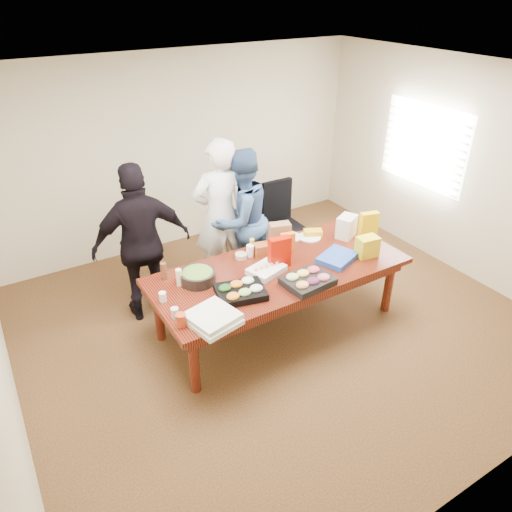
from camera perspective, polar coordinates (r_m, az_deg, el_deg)
floor at (r=5.61m, az=2.60°, el=-8.09°), size 5.50×5.00×0.02m
ceiling at (r=4.46m, az=3.46°, el=20.44°), size 5.50×5.00×0.02m
wall_back at (r=6.94m, az=-8.87°, el=12.20°), size 5.50×0.04×2.70m
wall_front at (r=3.46m, az=27.21°, el=-11.63°), size 5.50×0.04×2.70m
wall_right at (r=6.71m, az=23.14°, el=9.49°), size 0.04×5.00×2.70m
window_panel at (r=6.99m, az=19.37°, el=12.29°), size 0.03×1.40×1.10m
window_blinds at (r=6.96m, az=19.15°, el=12.26°), size 0.04×1.36×1.00m
conference_table at (r=5.38m, az=2.70°, el=-4.87°), size 2.80×1.20×0.75m
office_chair at (r=6.55m, az=3.46°, el=3.64°), size 0.55×0.55×1.07m
person_center at (r=5.85m, az=-4.24°, el=4.85°), size 0.75×0.54×1.93m
person_right at (r=5.88m, az=-1.88°, el=4.34°), size 1.02×0.89×1.79m
person_left at (r=5.41m, az=-13.42°, el=1.40°), size 1.13×0.56×1.86m
veggie_tray at (r=4.73m, az=-1.84°, el=-4.33°), size 0.54×0.47×0.07m
fruit_tray at (r=4.91m, az=6.19°, el=-3.00°), size 0.52×0.42×0.07m
sheet_cake at (r=5.08m, az=1.26°, el=-1.66°), size 0.43×0.37×0.07m
salad_bowl at (r=4.95m, az=-6.97°, el=-2.48°), size 0.40×0.40×0.12m
chip_bag_blue at (r=5.37m, az=9.67°, el=-0.21°), size 0.51×0.45×0.06m
chip_bag_red at (r=5.12m, az=2.80°, el=0.44°), size 0.25×0.13×0.35m
chip_bag_yellow at (r=5.86m, az=13.28°, el=3.59°), size 0.23×0.14×0.33m
chip_bag_orange at (r=5.41m, az=3.78°, el=1.55°), size 0.17×0.10×0.25m
mayo_jar at (r=5.36m, az=-0.71°, el=0.63°), size 0.09×0.09×0.13m
mustard_bottle at (r=5.45m, az=-0.49°, el=1.33°), size 0.06×0.06×0.15m
dressing_bottle at (r=5.03m, az=-10.93°, el=-1.79°), size 0.08×0.08×0.19m
ranch_bottle at (r=4.90m, az=-9.16°, el=-2.55°), size 0.07×0.07×0.19m
banana_bunch at (r=5.85m, az=6.83°, el=2.77°), size 0.25×0.21×0.07m
bread_loaf at (r=5.41m, az=1.46°, el=0.94°), size 0.35×0.21×0.13m
kraft_bag at (r=5.49m, az=2.84°, el=2.42°), size 0.27×0.20×0.31m
red_cup at (r=4.38m, az=-8.94°, el=-7.55°), size 0.09×0.09×0.13m
clear_cup_a at (r=4.49m, az=-9.66°, el=-6.70°), size 0.08×0.08×0.10m
clear_cup_b at (r=4.72m, az=-11.07°, el=-4.80°), size 0.07×0.07×0.10m
pizza_box_lower at (r=4.39m, az=-5.09°, el=-7.77°), size 0.48×0.48×0.05m
pizza_box_upper at (r=4.38m, az=-5.23°, el=-7.12°), size 0.49×0.49×0.05m
plate_a at (r=5.80m, az=6.40°, el=2.25°), size 0.30×0.30×0.02m
plate_b at (r=5.79m, az=4.16°, el=2.28°), size 0.32×0.32×0.02m
dip_bowl_a at (r=5.47m, az=1.91°, el=0.82°), size 0.14×0.14×0.05m
dip_bowl_b at (r=5.34m, az=-1.80°, el=0.02°), size 0.17×0.17×0.05m
grocery_bag_white at (r=5.84m, az=10.74°, el=3.47°), size 0.30×0.27×0.27m
grocery_bag_yellow at (r=5.48m, az=13.13°, el=1.10°), size 0.25×0.19×0.24m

